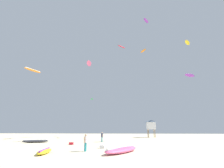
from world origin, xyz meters
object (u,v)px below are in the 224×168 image
at_px(kite_grounded_near, 35,141).
at_px(cooler_box, 71,144).
at_px(kite_grounded_mid, 122,150).
at_px(gear_bag, 102,147).
at_px(person_foreground, 86,141).
at_px(kite_aloft_6, 33,70).
at_px(person_midground, 102,136).
at_px(kite_aloft_2, 143,51).
at_px(kite_grounded_far, 44,151).
at_px(kite_aloft_0, 121,47).
at_px(kite_aloft_4, 190,75).
at_px(kite_aloft_1, 89,63).
at_px(kite_aloft_5, 92,99).
at_px(kite_aloft_3, 187,43).
at_px(lifeguard_tower, 151,124).
at_px(kite_aloft_7, 146,21).

distance_m(kite_grounded_near, cooler_box, 7.31).
bearing_deg(kite_grounded_mid, gear_bag, 122.64).
height_order(cooler_box, gear_bag, same).
bearing_deg(person_foreground, kite_aloft_6, 146.51).
bearing_deg(kite_grounded_near, kite_aloft_6, 131.50).
distance_m(person_midground, kite_aloft_2, 28.61).
bearing_deg(cooler_box, kite_aloft_2, 57.12).
xyz_separation_m(person_foreground, kite_grounded_far, (-3.39, -1.67, -0.77)).
height_order(kite_grounded_near, kite_aloft_0, kite_aloft_0).
bearing_deg(gear_bag, kite_aloft_4, 50.40).
distance_m(kite_aloft_1, kite_aloft_5, 12.98).
xyz_separation_m(person_midground, kite_grounded_mid, (3.38, -12.50, -0.61)).
distance_m(person_foreground, kite_aloft_6, 25.46).
height_order(kite_aloft_0, kite_aloft_3, kite_aloft_0).
bearing_deg(kite_aloft_2, kite_aloft_0, 161.47).
xyz_separation_m(lifeguard_tower, kite_aloft_0, (-6.96, 3.06, 22.67)).
bearing_deg(person_foreground, kite_aloft_2, 82.32).
relative_size(kite_aloft_5, kite_aloft_6, 0.53).
distance_m(gear_bag, kite_aloft_2, 34.43).
bearing_deg(kite_grounded_near, kite_aloft_3, 12.05).
height_order(person_midground, kite_aloft_1, kite_aloft_1).
height_order(kite_grounded_mid, kite_aloft_1, kite_aloft_1).
height_order(kite_aloft_0, kite_aloft_4, kite_aloft_0).
height_order(kite_aloft_5, kite_aloft_6, kite_aloft_6).
height_order(kite_grounded_far, kite_aloft_2, kite_aloft_2).
bearing_deg(kite_aloft_7, lifeguard_tower, 82.35).
bearing_deg(kite_aloft_2, cooler_box, -122.88).
height_order(kite_aloft_0, kite_aloft_1, kite_aloft_0).
distance_m(kite_grounded_near, kite_aloft_7, 32.64).
height_order(person_midground, kite_aloft_2, kite_aloft_2).
height_order(kite_aloft_4, kite_aloft_7, kite_aloft_7).
height_order(gear_bag, kite_aloft_1, kite_aloft_1).
distance_m(kite_grounded_near, kite_aloft_4, 39.95).
xyz_separation_m(kite_grounded_near, kite_grounded_far, (6.67, -11.39, -0.03)).
distance_m(kite_grounded_mid, kite_aloft_6, 28.49).
height_order(kite_aloft_0, kite_aloft_5, kite_aloft_0).
xyz_separation_m(gear_bag, kite_aloft_3, (16.04, 12.76, 19.31)).
xyz_separation_m(kite_aloft_0, kite_aloft_1, (-8.15, -6.98, -7.84)).
distance_m(kite_aloft_0, kite_aloft_4, 20.79).
bearing_deg(lifeguard_tower, person_midground, -126.11).
bearing_deg(person_foreground, kite_aloft_4, 63.75).
height_order(person_midground, kite_grounded_far, person_midground).
bearing_deg(kite_grounded_far, cooler_box, 90.16).
distance_m(gear_bag, kite_aloft_0, 36.68).
bearing_deg(kite_aloft_5, kite_aloft_7, -47.78).
bearing_deg(person_foreground, kite_grounded_mid, 0.90).
relative_size(kite_grounded_mid, kite_aloft_5, 2.35).
distance_m(person_foreground, cooler_box, 7.54).
height_order(lifeguard_tower, kite_aloft_1, kite_aloft_1).
bearing_deg(kite_aloft_7, kite_aloft_2, 87.65).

